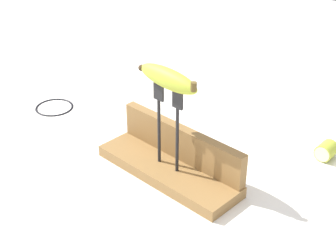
{
  "coord_description": "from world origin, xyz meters",
  "views": [
    {
      "loc": [
        0.64,
        -0.66,
        0.65
      ],
      "look_at": [
        0.0,
        0.0,
        0.13
      ],
      "focal_mm": 54.25,
      "sensor_mm": 36.0,
      "label": 1
    }
  ],
  "objects_px": {
    "banana_chunk_near": "(326,151)",
    "fork_stand_center": "(167,121)",
    "banana_raised_center": "(167,79)",
    "wire_coil": "(54,107)"
  },
  "relations": [
    {
      "from": "banana_raised_center",
      "to": "banana_chunk_near",
      "type": "relative_size",
      "value": 3.49
    },
    {
      "from": "banana_raised_center",
      "to": "wire_coil",
      "type": "relative_size",
      "value": 1.58
    },
    {
      "from": "banana_raised_center",
      "to": "banana_chunk_near",
      "type": "bearing_deg",
      "value": 54.77
    },
    {
      "from": "banana_raised_center",
      "to": "wire_coil",
      "type": "xyz_separation_m",
      "value": [
        -0.45,
        0.02,
        -0.23
      ]
    },
    {
      "from": "fork_stand_center",
      "to": "wire_coil",
      "type": "xyz_separation_m",
      "value": [
        -0.45,
        0.02,
        -0.14
      ]
    },
    {
      "from": "banana_chunk_near",
      "to": "fork_stand_center",
      "type": "bearing_deg",
      "value": -125.22
    },
    {
      "from": "fork_stand_center",
      "to": "banana_raised_center",
      "type": "relative_size",
      "value": 1.14
    },
    {
      "from": "wire_coil",
      "to": "banana_chunk_near",
      "type": "bearing_deg",
      "value": 23.53
    },
    {
      "from": "wire_coil",
      "to": "fork_stand_center",
      "type": "bearing_deg",
      "value": -2.08
    },
    {
      "from": "banana_chunk_near",
      "to": "wire_coil",
      "type": "height_order",
      "value": "banana_chunk_near"
    }
  ]
}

